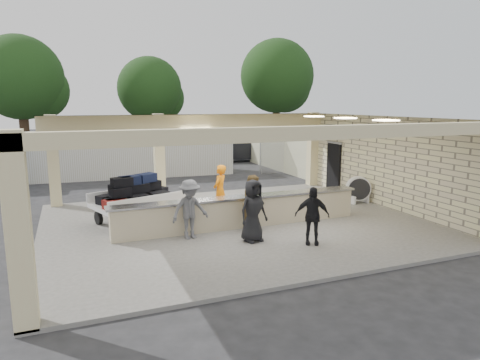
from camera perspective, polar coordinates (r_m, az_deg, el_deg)
name	(u,v)px	position (r m, az deg, el deg)	size (l,w,h in m)	color
ground	(235,225)	(14.16, -0.65, -6.06)	(120.00, 120.00, 0.00)	#242527
pavilion	(234,181)	(14.52, -0.83, -0.17)	(12.01, 10.00, 3.55)	#62605B
baggage_counter	(241,212)	(13.55, 0.11, -4.23)	(8.20, 0.58, 0.98)	#BDAE8D
luggage_cart	(135,196)	(14.33, -13.84, -2.13)	(3.07, 2.44, 1.57)	white
drum_fan	(358,189)	(17.36, 15.50, -1.14)	(0.99, 0.66, 1.04)	white
baggage_handler	(220,191)	(14.66, -2.69, -1.46)	(0.66, 0.36, 1.80)	orange
passenger_a	(254,203)	(12.98, 1.85, -3.12)	(0.85, 0.37, 1.75)	brown
passenger_b	(312,216)	(11.99, 9.58, -4.71)	(0.95, 0.35, 1.62)	black
passenger_c	(190,209)	(12.36, -6.70, -3.91)	(1.12, 0.39, 1.73)	#55565A
passenger_d	(253,211)	(12.05, 1.76, -4.10)	(0.87, 0.36, 1.78)	black
car_white_a	(298,150)	(29.82, 7.77, 4.01)	(2.59, 5.46, 1.56)	silver
car_white_b	(307,151)	(30.60, 8.94, 3.89)	(1.54, 4.12, 1.30)	silver
car_dark	(244,151)	(29.55, 0.47, 3.89)	(1.48, 4.20, 1.40)	black
container_white	(127,154)	(24.21, -14.81, 3.41)	(11.40, 2.28, 2.47)	silver
fence	(349,151)	(27.04, 14.38, 3.73)	(12.06, 0.06, 2.03)	gray
tree_left	(25,81)	(36.97, -26.72, 11.69)	(6.60, 6.30, 9.00)	#382619
tree_mid	(153,92)	(39.51, -11.53, 11.48)	(6.00, 5.60, 8.00)	#382619
tree_right	(279,79)	(42.49, 5.23, 13.23)	(7.20, 7.00, 10.00)	#382619
adjacent_building	(320,142)	(26.96, 10.59, 5.03)	(6.00, 8.00, 3.20)	beige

